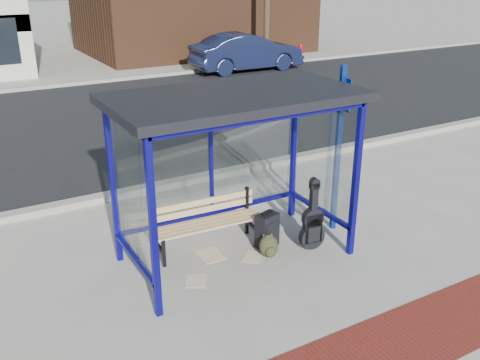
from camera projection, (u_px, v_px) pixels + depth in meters
ground at (236, 256)px, 7.80m from camera, size 120.00×120.00×0.00m
curb_near at (161, 186)px, 10.11m from camera, size 60.00×0.25×0.12m
street_asphalt at (89, 124)px, 14.23m from camera, size 60.00×10.00×0.00m
curb_far at (49, 86)px, 18.31m from camera, size 60.00×0.25×0.12m
far_sidewalk at (38, 78)px, 19.86m from camera, size 60.00×4.00×0.01m
bus_shelter at (233, 118)px, 7.07m from camera, size 3.30×1.80×2.42m
bench at (206, 220)px, 7.88m from camera, size 1.70×0.50×0.79m
guitar_bag at (312, 225)px, 7.88m from camera, size 0.40×0.16×1.06m
suitcase at (267, 230)px, 7.97m from camera, size 0.38×0.29×0.58m
backpack at (269, 247)px, 7.73m from camera, size 0.32×0.31×0.33m
sign_post at (339, 141)px, 8.09m from camera, size 0.14×0.33×2.62m
newspaper_a at (210, 255)px, 7.82m from camera, size 0.33×0.42×0.01m
newspaper_b at (196, 281)px, 7.19m from camera, size 0.41×0.44×0.01m
newspaper_c at (253, 257)px, 7.77m from camera, size 0.43×0.42×0.01m
parked_car at (247, 52)px, 21.00m from camera, size 4.46×1.62×1.46m
fire_hydrant at (300, 51)px, 23.72m from camera, size 0.31×0.20×0.68m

